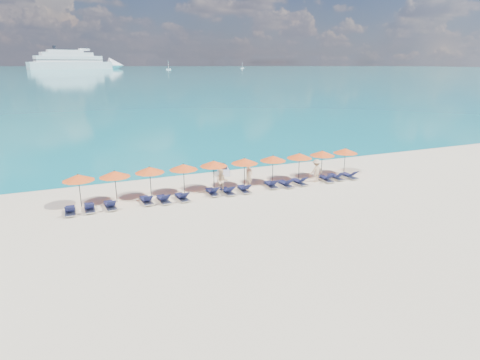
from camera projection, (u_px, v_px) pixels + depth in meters
name	position (u px, v px, depth m)	size (l,w,h in m)	color
ground	(258.00, 209.00, 26.29)	(1400.00, 1400.00, 0.00)	beige
sea	(74.00, 69.00, 610.30)	(1600.00, 1300.00, 0.01)	#1FA9B2
cruise_ship	(79.00, 62.00, 559.17)	(131.75, 59.40, 36.62)	white
sailboat_near	(168.00, 69.00, 516.01)	(5.93, 1.98, 10.87)	white
sailboat_far	(242.00, 68.00, 628.96)	(5.46, 1.82, 10.01)	white
jetski	(223.00, 170.00, 34.66)	(1.24, 2.31, 0.78)	silver
beachgoer_a	(249.00, 176.00, 30.69)	(0.66, 0.43, 1.82)	#E0B98E
beachgoer_b	(222.00, 182.00, 29.16)	(0.91, 0.52, 1.87)	#E0B98E
beachgoer_c	(316.00, 171.00, 32.15)	(1.19, 0.55, 1.85)	#E0B98E
umbrella_0	(78.00, 178.00, 26.26)	(2.10, 2.10, 2.28)	black
umbrella_1	(115.00, 174.00, 27.09)	(2.10, 2.10, 2.28)	black
umbrella_2	(150.00, 170.00, 28.15)	(2.10, 2.10, 2.28)	black
umbrella_3	(183.00, 167.00, 28.92)	(2.10, 2.10, 2.28)	black
umbrella_4	(214.00, 163.00, 29.91)	(2.10, 2.10, 2.28)	black
umbrella_5	(244.00, 161.00, 30.69)	(2.10, 2.10, 2.28)	black
umbrella_6	(273.00, 158.00, 31.55)	(2.10, 2.10, 2.28)	black
umbrella_7	(299.00, 156.00, 32.41)	(2.10, 2.10, 2.28)	black
umbrella_8	(322.00, 153.00, 33.28)	(2.10, 2.10, 2.28)	black
umbrella_9	(345.00, 151.00, 34.20)	(2.10, 2.10, 2.28)	black
lounger_0	(70.00, 211.00, 25.42)	(0.65, 1.71, 0.66)	silver
lounger_1	(89.00, 208.00, 25.93)	(0.65, 1.71, 0.66)	silver
lounger_2	(110.00, 205.00, 26.37)	(0.78, 1.75, 0.66)	silver
lounger_3	(146.00, 200.00, 27.34)	(0.76, 1.75, 0.66)	silver
lounger_4	(164.00, 199.00, 27.54)	(0.78, 1.75, 0.66)	silver
lounger_5	(182.00, 197.00, 27.98)	(0.79, 1.75, 0.66)	silver
lounger_6	(212.00, 192.00, 29.12)	(0.65, 1.71, 0.66)	silver
lounger_7	(227.00, 191.00, 29.29)	(0.78, 1.75, 0.66)	silver
lounger_8	(244.00, 189.00, 29.78)	(0.71, 1.73, 0.66)	silver
lounger_9	(271.00, 184.00, 30.86)	(0.74, 1.74, 0.66)	silver
lounger_10	(286.00, 184.00, 31.05)	(0.71, 1.73, 0.66)	silver
lounger_11	(299.00, 182.00, 31.57)	(0.78, 1.75, 0.66)	silver
lounger_12	(326.00, 178.00, 32.44)	(0.70, 1.73, 0.66)	silver
lounger_13	(336.00, 177.00, 32.95)	(0.72, 1.73, 0.66)	silver
lounger_14	(349.00, 176.00, 33.28)	(0.77, 1.75, 0.66)	silver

